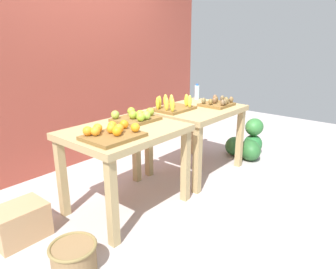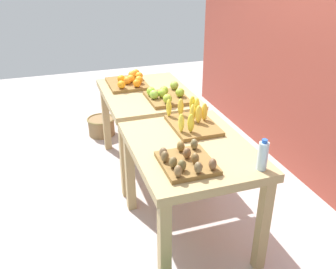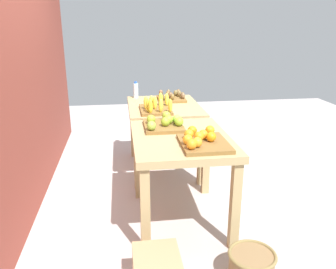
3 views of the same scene
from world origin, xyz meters
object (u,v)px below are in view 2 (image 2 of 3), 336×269
at_px(apple_bin, 166,95).
at_px(banana_crate, 192,120).
at_px(kiwi_bin, 186,161).
at_px(cardboard_produce_box, 153,114).
at_px(display_table_left, 147,103).
at_px(orange_bin, 129,81).
at_px(wicker_basket, 101,126).
at_px(water_bottle, 263,156).
at_px(display_table_right, 190,160).

relative_size(apple_bin, banana_crate, 0.93).
relative_size(banana_crate, kiwi_bin, 1.24).
bearing_deg(cardboard_produce_box, banana_crate, -5.97).
relative_size(display_table_left, orange_bin, 2.36).
bearing_deg(apple_bin, display_table_left, -156.93).
distance_m(display_table_left, banana_crate, 0.86).
relative_size(banana_crate, cardboard_produce_box, 1.12).
height_order(orange_bin, cardboard_produce_box, orange_bin).
relative_size(orange_bin, wicker_basket, 1.34).
height_order(water_bottle, wicker_basket, water_bottle).
bearing_deg(wicker_basket, kiwi_bin, 5.76).
distance_m(apple_bin, water_bottle, 1.31).
distance_m(display_table_left, cardboard_produce_box, 1.07).
xyz_separation_m(banana_crate, wicker_basket, (-1.66, -0.47, -0.72)).
height_order(apple_bin, cardboard_produce_box, apple_bin).
relative_size(orange_bin, apple_bin, 1.06).
relative_size(display_table_right, water_bottle, 5.12).
relative_size(apple_bin, kiwi_bin, 1.15).
relative_size(kiwi_bin, water_bottle, 1.77).
relative_size(kiwi_bin, cardboard_produce_box, 0.90).
distance_m(apple_bin, cardboard_produce_box, 1.34).
xyz_separation_m(kiwi_bin, wicker_basket, (-2.19, -0.22, -0.71)).
xyz_separation_m(kiwi_bin, water_bottle, (0.18, 0.42, 0.06)).
bearing_deg(orange_bin, banana_crate, 12.48).
height_order(banana_crate, water_bottle, water_bottle).
bearing_deg(kiwi_bin, display_table_left, 174.59).
distance_m(display_table_left, apple_bin, 0.31).
relative_size(display_table_right, banana_crate, 2.32).
relative_size(display_table_right, apple_bin, 2.51).
height_order(orange_bin, apple_bin, apple_bin).
xyz_separation_m(display_table_right, banana_crate, (-0.29, 0.12, 0.16)).
relative_size(display_table_right, cardboard_produce_box, 2.60).
bearing_deg(orange_bin, display_table_right, 4.91).
xyz_separation_m(wicker_basket, cardboard_produce_box, (-0.06, 0.65, 0.03)).
height_order(apple_bin, kiwi_bin, apple_bin).
xyz_separation_m(display_table_left, display_table_right, (1.12, 0.00, 0.00)).
bearing_deg(display_table_left, orange_bin, -153.88).
distance_m(banana_crate, wicker_basket, 1.87).
bearing_deg(display_table_left, water_bottle, 10.86).
bearing_deg(cardboard_produce_box, orange_bin, -32.66).
relative_size(display_table_left, water_bottle, 5.12).
distance_m(display_table_left, wicker_basket, 1.05).
relative_size(display_table_left, kiwi_bin, 2.89).
xyz_separation_m(banana_crate, cardboard_produce_box, (-1.72, 0.18, -0.69)).
height_order(display_table_left, apple_bin, apple_bin).
bearing_deg(banana_crate, display_table_left, -171.78).
bearing_deg(banana_crate, kiwi_bin, -25.13).
distance_m(orange_bin, cardboard_produce_box, 1.03).
height_order(apple_bin, water_bottle, water_bottle).
bearing_deg(display_table_right, display_table_left, 180.00).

